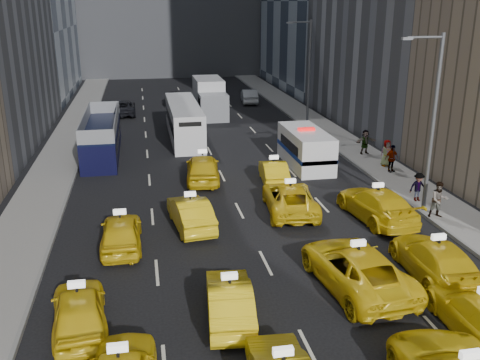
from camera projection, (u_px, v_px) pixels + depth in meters
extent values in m
cube|color=gray|center=(58.00, 161.00, 36.31)|extent=(3.00, 90.00, 0.15)
cube|color=gray|center=(350.00, 146.00, 39.97)|extent=(3.00, 90.00, 0.15)
cube|color=slate|center=(80.00, 160.00, 36.56)|extent=(0.15, 90.00, 0.18)
cube|color=slate|center=(332.00, 147.00, 39.71)|extent=(0.15, 90.00, 0.18)
cylinder|color=#595B60|center=(433.00, 127.00, 26.24)|extent=(0.20, 0.20, 9.00)
cylinder|color=#595B60|center=(425.00, 37.00, 24.72)|extent=(1.80, 0.12, 0.12)
cube|color=slate|center=(407.00, 39.00, 24.58)|extent=(0.50, 0.22, 0.12)
cylinder|color=#595B60|center=(309.00, 75.00, 44.89)|extent=(0.20, 0.20, 9.00)
cylinder|color=#595B60|center=(300.00, 22.00, 43.37)|extent=(1.80, 0.12, 0.12)
cube|color=slate|center=(290.00, 23.00, 43.23)|extent=(0.50, 0.22, 0.12)
imported|color=yellow|center=(79.00, 310.00, 17.54)|extent=(2.21, 4.50, 1.48)
imported|color=yellow|center=(230.00, 300.00, 18.19)|extent=(1.88, 4.39, 1.41)
imported|color=yellow|center=(356.00, 268.00, 20.17)|extent=(3.26, 6.07, 1.62)
imported|color=yellow|center=(436.00, 260.00, 20.89)|extent=(2.50, 5.41, 1.53)
imported|color=yellow|center=(121.00, 232.00, 23.46)|extent=(1.78, 4.38, 1.49)
imported|color=yellow|center=(191.00, 213.00, 25.63)|extent=(2.11, 4.66, 1.48)
imported|color=yellow|center=(290.00, 198.00, 27.53)|extent=(2.99, 5.50, 1.46)
imported|color=yellow|center=(377.00, 204.00, 26.56)|extent=(2.75, 5.67, 1.59)
imported|color=yellow|center=(203.00, 168.00, 32.25)|extent=(2.43, 5.03, 1.65)
imported|color=yellow|center=(274.00, 172.00, 32.06)|extent=(1.88, 4.24, 1.35)
cube|color=silver|center=(306.00, 148.00, 35.21)|extent=(2.93, 6.19, 2.39)
cylinder|color=black|center=(300.00, 169.00, 33.32)|extent=(0.28, 0.96, 0.96)
cylinder|color=black|center=(330.00, 167.00, 33.67)|extent=(0.28, 0.96, 0.96)
cylinder|color=black|center=(283.00, 151.00, 37.21)|extent=(0.28, 0.96, 0.96)
cylinder|color=black|center=(310.00, 150.00, 37.56)|extent=(0.28, 0.96, 0.96)
cube|color=navy|center=(305.00, 151.00, 35.26)|extent=(2.98, 6.19, 0.27)
cube|color=red|center=(306.00, 129.00, 34.81)|extent=(1.12, 0.50, 0.17)
cube|color=black|center=(102.00, 135.00, 37.59)|extent=(3.16, 10.16, 2.91)
cylinder|color=black|center=(83.00, 165.00, 33.89)|extent=(0.28, 1.10, 1.10)
cylinder|color=black|center=(115.00, 163.00, 34.23)|extent=(0.28, 1.10, 1.10)
cylinder|color=black|center=(93.00, 135.00, 41.53)|extent=(0.28, 1.10, 1.10)
cylinder|color=black|center=(119.00, 134.00, 41.87)|extent=(0.28, 1.10, 1.10)
cube|color=silver|center=(184.00, 121.00, 42.30)|extent=(2.67, 10.91, 2.80)
cylinder|color=black|center=(176.00, 146.00, 38.19)|extent=(0.28, 1.10, 1.10)
cylinder|color=black|center=(203.00, 145.00, 38.53)|extent=(0.28, 1.10, 1.10)
cylinder|color=black|center=(169.00, 120.00, 46.62)|extent=(0.28, 1.10, 1.10)
cylinder|color=black|center=(191.00, 119.00, 46.96)|extent=(0.28, 1.10, 1.10)
cube|color=silver|center=(210.00, 97.00, 50.89)|extent=(3.24, 7.67, 3.41)
cylinder|color=black|center=(202.00, 116.00, 48.42)|extent=(0.28, 1.10, 1.10)
cylinder|color=black|center=(226.00, 115.00, 48.81)|extent=(0.28, 1.10, 1.10)
cylinder|color=black|center=(195.00, 105.00, 53.70)|extent=(0.28, 1.10, 1.10)
cylinder|color=black|center=(217.00, 104.00, 54.09)|extent=(0.28, 1.10, 1.10)
imported|color=#B5B9BD|center=(297.00, 136.00, 40.45)|extent=(1.65, 4.36, 1.42)
imported|color=black|center=(123.00, 108.00, 51.32)|extent=(2.42, 5.14, 1.42)
imported|color=slate|center=(205.00, 96.00, 57.70)|extent=(2.20, 4.85, 1.38)
imported|color=black|center=(173.00, 98.00, 56.62)|extent=(2.06, 4.38, 1.45)
imported|color=#9EA1A5|center=(249.00, 96.00, 57.38)|extent=(2.05, 4.64, 1.48)
imported|color=gray|center=(439.00, 200.00, 26.37)|extent=(0.94, 0.58, 1.85)
imported|color=gray|center=(418.00, 187.00, 28.62)|extent=(1.03, 0.45, 1.57)
imported|color=gray|center=(392.00, 158.00, 33.53)|extent=(1.10, 0.70, 1.73)
imported|color=gray|center=(386.00, 153.00, 34.74)|extent=(0.85, 0.47, 1.74)
imported|color=gray|center=(365.00, 142.00, 37.56)|extent=(1.64, 0.73, 1.71)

